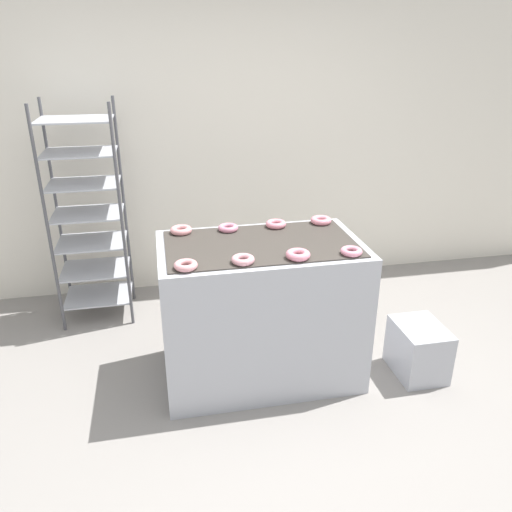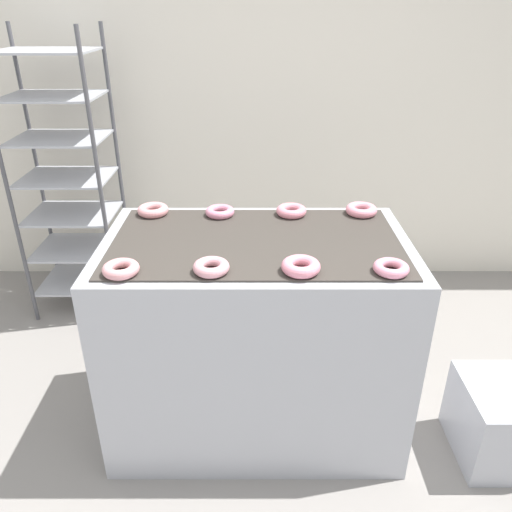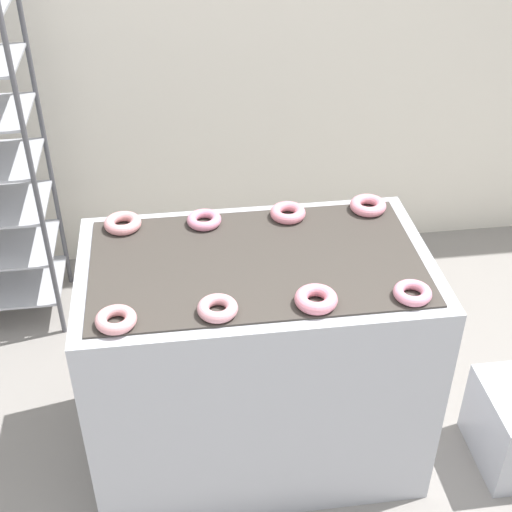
{
  "view_description": "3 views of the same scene",
  "coord_description": "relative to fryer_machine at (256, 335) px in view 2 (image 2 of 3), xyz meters",
  "views": [
    {
      "loc": [
        -0.6,
        -2.16,
        2.09
      ],
      "look_at": [
        0.0,
        0.78,
        0.8
      ],
      "focal_mm": 35.0,
      "sensor_mm": 36.0,
      "label": 1
    },
    {
      "loc": [
        0.0,
        -1.21,
        1.81
      ],
      "look_at": [
        0.0,
        0.78,
        0.8
      ],
      "focal_mm": 35.0,
      "sensor_mm": 36.0,
      "label": 2
    },
    {
      "loc": [
        -0.27,
        -1.4,
        2.41
      ],
      "look_at": [
        0.0,
        0.63,
        0.97
      ],
      "focal_mm": 50.0,
      "sensor_mm": 36.0,
      "label": 3
    }
  ],
  "objects": [
    {
      "name": "baking_rack_cart",
      "position": [
        -1.14,
        1.04,
        0.4
      ],
      "size": [
        0.55,
        0.45,
        1.72
      ],
      "color": "#4C4C51",
      "rests_on": "ground_plane"
    },
    {
      "name": "wall_back",
      "position": [
        -0.0,
        1.5,
        0.93
      ],
      "size": [
        8.0,
        0.05,
        2.8
      ],
      "color": "silver",
      "rests_on": "ground_plane"
    },
    {
      "name": "donut_near_right",
      "position": [
        0.48,
        -0.27,
        0.49
      ],
      "size": [
        0.13,
        0.13,
        0.04
      ],
      "primitive_type": "torus",
      "color": "pink",
      "rests_on": "fryer_machine"
    },
    {
      "name": "donut_far_midleft",
      "position": [
        -0.16,
        0.27,
        0.49
      ],
      "size": [
        0.13,
        0.13,
        0.04
      ],
      "primitive_type": "torus",
      "color": "pink",
      "rests_on": "fryer_machine"
    },
    {
      "name": "fryer_machine",
      "position": [
        0.0,
        0.0,
        0.0
      ],
      "size": [
        1.27,
        0.76,
        0.95
      ],
      "color": "#A8AAB2",
      "rests_on": "ground_plane"
    },
    {
      "name": "donut_far_midright",
      "position": [
        0.16,
        0.27,
        0.49
      ],
      "size": [
        0.14,
        0.14,
        0.04
      ],
      "primitive_type": "torus",
      "color": "pink",
      "rests_on": "fryer_machine"
    },
    {
      "name": "donut_far_right",
      "position": [
        0.48,
        0.28,
        0.5
      ],
      "size": [
        0.14,
        0.14,
        0.04
      ],
      "primitive_type": "torus",
      "color": "pink",
      "rests_on": "fryer_machine"
    },
    {
      "name": "donut_near_midleft",
      "position": [
        -0.16,
        -0.27,
        0.49
      ],
      "size": [
        0.13,
        0.13,
        0.04
      ],
      "primitive_type": "torus",
      "color": "#D08E95",
      "rests_on": "fryer_machine"
    },
    {
      "name": "donut_near_left",
      "position": [
        -0.48,
        -0.28,
        0.49
      ],
      "size": [
        0.13,
        0.13,
        0.04
      ],
      "primitive_type": "torus",
      "color": "#D48D90",
      "rests_on": "fryer_machine"
    },
    {
      "name": "donut_near_midright",
      "position": [
        0.16,
        -0.27,
        0.5
      ],
      "size": [
        0.14,
        0.14,
        0.04
      ],
      "primitive_type": "torus",
      "color": "pink",
      "rests_on": "fryer_machine"
    },
    {
      "name": "donut_far_left",
      "position": [
        -0.47,
        0.28,
        0.49
      ],
      "size": [
        0.14,
        0.14,
        0.04
      ],
      "primitive_type": "torus",
      "color": "pink",
      "rests_on": "fryer_machine"
    },
    {
      "name": "glaze_bin",
      "position": [
        1.04,
        -0.22,
        -0.29
      ],
      "size": [
        0.3,
        0.39,
        0.36
      ],
      "color": "#A8AAB2",
      "rests_on": "ground_plane"
    }
  ]
}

